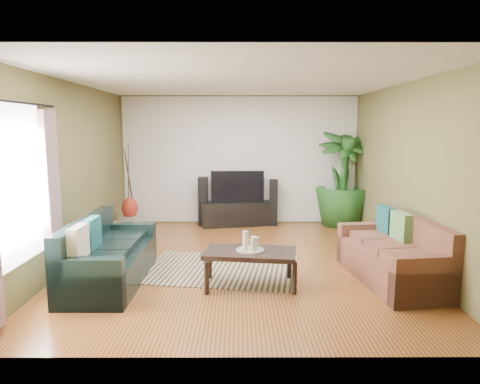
{
  "coord_description": "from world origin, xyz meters",
  "views": [
    {
      "loc": [
        -0.02,
        -6.3,
        2.02
      ],
      "look_at": [
        0.0,
        0.2,
        1.05
      ],
      "focal_mm": 32.0,
      "sensor_mm": 36.0,
      "label": 1
    }
  ],
  "objects_px": {
    "coffee_table": "(250,268)",
    "tv_stand": "(237,213)",
    "potted_plant": "(343,178)",
    "side_table": "(103,238)",
    "vase": "(130,208)",
    "speaker_left": "(203,201)",
    "television": "(237,186)",
    "sofa_left": "(110,251)",
    "pedestal": "(130,224)",
    "sofa_right": "(392,250)",
    "speaker_right": "(273,202)"
  },
  "relations": [
    {
      "from": "coffee_table",
      "to": "tv_stand",
      "type": "bearing_deg",
      "value": 100.5
    },
    {
      "from": "potted_plant",
      "to": "side_table",
      "type": "bearing_deg",
      "value": -155.93
    },
    {
      "from": "potted_plant",
      "to": "vase",
      "type": "distance_m",
      "value": 4.35
    },
    {
      "from": "coffee_table",
      "to": "potted_plant",
      "type": "distance_m",
      "value": 4.11
    },
    {
      "from": "speaker_left",
      "to": "side_table",
      "type": "distance_m",
      "value": 2.47
    },
    {
      "from": "tv_stand",
      "to": "television",
      "type": "xyz_separation_m",
      "value": [
        0.0,
        0.0,
        0.57
      ]
    },
    {
      "from": "side_table",
      "to": "sofa_left",
      "type": "bearing_deg",
      "value": -68.79
    },
    {
      "from": "coffee_table",
      "to": "pedestal",
      "type": "relative_size",
      "value": 3.45
    },
    {
      "from": "speaker_left",
      "to": "sofa_right",
      "type": "bearing_deg",
      "value": -46.04
    },
    {
      "from": "coffee_table",
      "to": "side_table",
      "type": "xyz_separation_m",
      "value": [
        -2.38,
        1.55,
        -0.0
      ]
    },
    {
      "from": "sofa_left",
      "to": "coffee_table",
      "type": "height_order",
      "value": "sofa_left"
    },
    {
      "from": "television",
      "to": "potted_plant",
      "type": "distance_m",
      "value": 2.19
    },
    {
      "from": "speaker_left",
      "to": "speaker_right",
      "type": "relative_size",
      "value": 1.05
    },
    {
      "from": "speaker_right",
      "to": "vase",
      "type": "height_order",
      "value": "speaker_right"
    },
    {
      "from": "television",
      "to": "vase",
      "type": "distance_m",
      "value": 2.21
    },
    {
      "from": "coffee_table",
      "to": "pedestal",
      "type": "distance_m",
      "value": 3.63
    },
    {
      "from": "speaker_right",
      "to": "pedestal",
      "type": "distance_m",
      "value": 2.93
    },
    {
      "from": "sofa_right",
      "to": "speaker_left",
      "type": "relative_size",
      "value": 1.82
    },
    {
      "from": "speaker_right",
      "to": "sofa_right",
      "type": "bearing_deg",
      "value": -65.21
    },
    {
      "from": "potted_plant",
      "to": "vase",
      "type": "height_order",
      "value": "potted_plant"
    },
    {
      "from": "speaker_left",
      "to": "vase",
      "type": "xyz_separation_m",
      "value": [
        -1.37,
        -0.67,
        -0.02
      ]
    },
    {
      "from": "coffee_table",
      "to": "sofa_left",
      "type": "bearing_deg",
      "value": -177.12
    },
    {
      "from": "coffee_table",
      "to": "speaker_left",
      "type": "relative_size",
      "value": 1.13
    },
    {
      "from": "speaker_right",
      "to": "potted_plant",
      "type": "distance_m",
      "value": 1.52
    },
    {
      "from": "television",
      "to": "pedestal",
      "type": "xyz_separation_m",
      "value": [
        -2.08,
        -0.67,
        -0.66
      ]
    },
    {
      "from": "side_table",
      "to": "sofa_right",
      "type": "bearing_deg",
      "value": -17.64
    },
    {
      "from": "tv_stand",
      "to": "side_table",
      "type": "bearing_deg",
      "value": -149.37
    },
    {
      "from": "sofa_left",
      "to": "potted_plant",
      "type": "height_order",
      "value": "potted_plant"
    },
    {
      "from": "potted_plant",
      "to": "side_table",
      "type": "distance_m",
      "value": 4.86
    },
    {
      "from": "vase",
      "to": "speaker_left",
      "type": "bearing_deg",
      "value": 26.01
    },
    {
      "from": "vase",
      "to": "pedestal",
      "type": "bearing_deg",
      "value": -90.0
    },
    {
      "from": "television",
      "to": "speaker_right",
      "type": "distance_m",
      "value": 0.83
    },
    {
      "from": "coffee_table",
      "to": "vase",
      "type": "xyz_separation_m",
      "value": [
        -2.26,
        2.84,
        0.25
      ]
    },
    {
      "from": "sofa_right",
      "to": "side_table",
      "type": "distance_m",
      "value": 4.48
    },
    {
      "from": "pedestal",
      "to": "vase",
      "type": "distance_m",
      "value": 0.32
    },
    {
      "from": "tv_stand",
      "to": "pedestal",
      "type": "xyz_separation_m",
      "value": [
        -2.08,
        -0.67,
        -0.08
      ]
    },
    {
      "from": "speaker_left",
      "to": "vase",
      "type": "distance_m",
      "value": 1.52
    },
    {
      "from": "sofa_left",
      "to": "vase",
      "type": "height_order",
      "value": "sofa_left"
    },
    {
      "from": "sofa_left",
      "to": "sofa_right",
      "type": "distance_m",
      "value": 3.72
    },
    {
      "from": "side_table",
      "to": "television",
      "type": "bearing_deg",
      "value": 41.65
    },
    {
      "from": "coffee_table",
      "to": "television",
      "type": "xyz_separation_m",
      "value": [
        -0.17,
        3.51,
        0.59
      ]
    },
    {
      "from": "potted_plant",
      "to": "pedestal",
      "type": "height_order",
      "value": "potted_plant"
    },
    {
      "from": "coffee_table",
      "to": "speaker_left",
      "type": "distance_m",
      "value": 3.63
    },
    {
      "from": "television",
      "to": "vase",
      "type": "bearing_deg",
      "value": -162.28
    },
    {
      "from": "coffee_table",
      "to": "pedestal",
      "type": "bearing_deg",
      "value": 136.12
    },
    {
      "from": "coffee_table",
      "to": "speaker_right",
      "type": "xyz_separation_m",
      "value": [
        0.58,
        3.51,
        0.25
      ]
    },
    {
      "from": "tv_stand",
      "to": "speaker_left",
      "type": "distance_m",
      "value": 0.76
    },
    {
      "from": "coffee_table",
      "to": "side_table",
      "type": "distance_m",
      "value": 2.84
    },
    {
      "from": "television",
      "to": "speaker_left",
      "type": "relative_size",
      "value": 1.08
    },
    {
      "from": "coffee_table",
      "to": "speaker_left",
      "type": "xyz_separation_m",
      "value": [
        -0.89,
        3.51,
        0.27
      ]
    }
  ]
}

